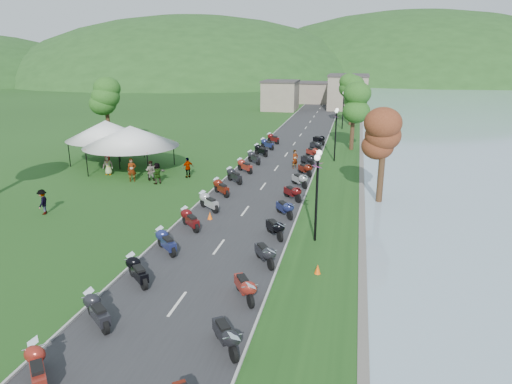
# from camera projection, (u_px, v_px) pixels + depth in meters

# --- Properties ---
(road) EXTENTS (7.00, 120.00, 0.02)m
(road) POSITION_uv_depth(u_px,v_px,m) (286.00, 155.00, 47.12)
(road) COLOR #2C2C2F
(road) RESTS_ON ground
(hills_backdrop) EXTENTS (360.00, 120.00, 76.00)m
(hills_backdrop) POSITION_uv_depth(u_px,v_px,m) (343.00, 77.00, 196.55)
(hills_backdrop) COLOR #285621
(hills_backdrop) RESTS_ON ground
(far_building) EXTENTS (18.00, 16.00, 5.00)m
(far_building) POSITION_uv_depth(u_px,v_px,m) (312.00, 93.00, 88.82)
(far_building) COLOR gray
(far_building) RESTS_ON ground
(moto_row_left) EXTENTS (2.60, 50.48, 1.10)m
(moto_row_left) POSITION_uv_depth(u_px,v_px,m) (208.00, 202.00, 30.34)
(moto_row_left) COLOR #331411
(moto_row_left) RESTS_ON ground
(moto_row_right) EXTENTS (2.60, 44.58, 1.10)m
(moto_row_right) POSITION_uv_depth(u_px,v_px,m) (292.00, 192.00, 32.50)
(moto_row_right) COLOR #331411
(moto_row_right) RESTS_ON ground
(vendor_tent_main) EXTENTS (5.56, 5.56, 4.00)m
(vendor_tent_main) POSITION_uv_depth(u_px,v_px,m) (132.00, 148.00, 40.26)
(vendor_tent_main) COLOR white
(vendor_tent_main) RESTS_ON ground
(vendor_tent_side) EXTENTS (5.01, 5.01, 4.00)m
(vendor_tent_side) POSITION_uv_depth(u_px,v_px,m) (107.00, 141.00, 43.45)
(vendor_tent_side) COLOR white
(vendor_tent_side) RESTS_ON ground
(tree_lakeside) EXTENTS (2.63, 2.63, 7.30)m
(tree_lakeside) POSITION_uv_depth(u_px,v_px,m) (383.00, 151.00, 31.22)
(tree_lakeside) COLOR #2D681F
(tree_lakeside) RESTS_ON ground
(pedestrian_a) EXTENTS (0.85, 0.76, 1.93)m
(pedestrian_a) POSITION_uv_depth(u_px,v_px,m) (133.00, 181.00, 37.32)
(pedestrian_a) COLOR slate
(pedestrian_a) RESTS_ON ground
(pedestrian_b) EXTENTS (0.86, 0.55, 1.66)m
(pedestrian_b) POSITION_uv_depth(u_px,v_px,m) (151.00, 180.00, 37.64)
(pedestrian_b) COLOR slate
(pedestrian_b) RESTS_ON ground
(pedestrian_c) EXTENTS (0.73, 1.16, 1.66)m
(pedestrian_c) POSITION_uv_depth(u_px,v_px,m) (44.00, 214.00, 29.78)
(pedestrian_c) COLOR slate
(pedestrian_c) RESTS_ON ground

